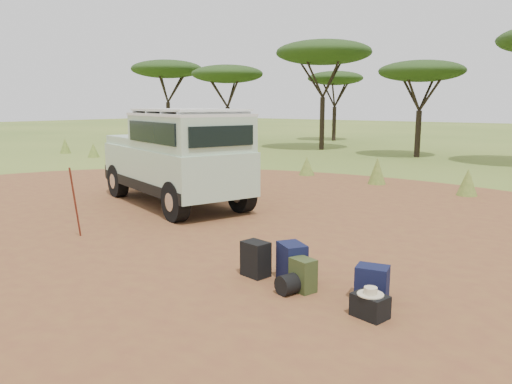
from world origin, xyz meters
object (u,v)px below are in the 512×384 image
Objects in this scene: duffel_navy at (372,283)px; walking_staff at (75,203)px; backpack_black at (256,259)px; backpack_olive at (303,275)px; safari_vehicle at (177,159)px; hard_case at (370,306)px; backpack_navy at (292,263)px.

walking_staff is at bearing 172.73° from duffel_navy.
backpack_black is at bearing -35.62° from walking_staff.
backpack_olive is (5.09, 0.32, -0.49)m from walking_staff.
safari_vehicle is 3.64× the size of walking_staff.
duffel_navy is (0.92, 0.31, -0.00)m from backpack_olive.
hard_case is at bearing -8.57° from safari_vehicle.
walking_staff is at bearing -167.45° from hard_case.
backpack_black is at bearing -169.68° from backpack_olive.
backpack_navy is 1.24× the size of backpack_olive.
backpack_black is at bearing -136.28° from backpack_navy.
backpack_navy is at bearing 174.35° from hard_case.
backpack_black is (5.05, -3.21, -0.95)m from safari_vehicle.
safari_vehicle is at bearing 143.26° from duffel_navy.
walking_staff is 5.13m from backpack_olive.
backpack_black is at bearing 173.17° from duffel_navy.
backpack_black reaches higher than hard_case.
hard_case is (2.08, -0.35, -0.13)m from backpack_black.
backpack_navy is at bearing 20.78° from backpack_black.
backpack_black is at bearing -177.64° from hard_case.
safari_vehicle is 11.54× the size of duffel_navy.
backpack_navy is (0.60, 0.12, 0.02)m from backpack_black.
backpack_navy is 0.40m from backpack_olive.
safari_vehicle reaches higher than backpack_black.
safari_vehicle is at bearing 62.33° from walking_staff.
backpack_olive is at bearing -174.80° from duffel_navy.
safari_vehicle reaches higher than backpack_olive.
hard_case is (6.24, 0.08, -0.58)m from walking_staff.
hard_case is (0.23, -0.56, -0.09)m from duffel_navy.
duffel_navy is (6.01, 0.63, -0.49)m from walking_staff.
backpack_navy is 1.26m from duffel_navy.
safari_vehicle is 12.99× the size of hard_case.
safari_vehicle reaches higher than duffel_navy.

